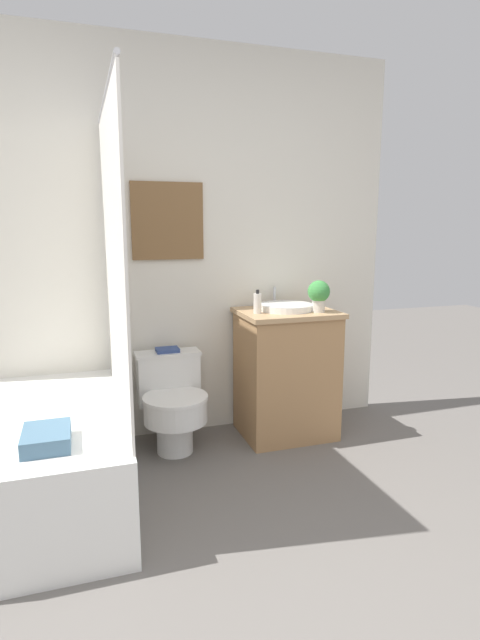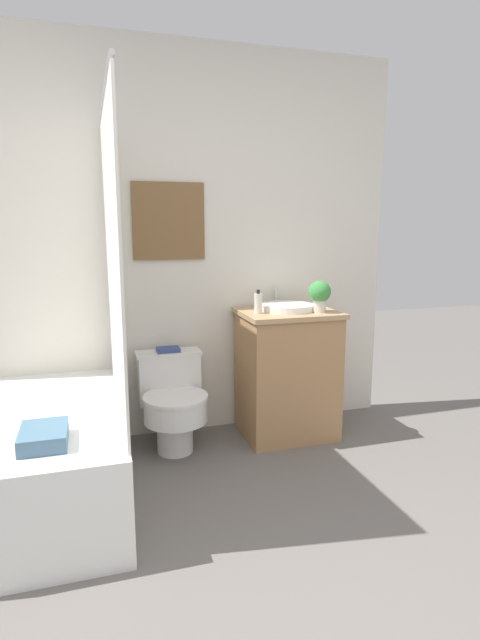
{
  "view_description": "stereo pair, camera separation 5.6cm",
  "coord_description": "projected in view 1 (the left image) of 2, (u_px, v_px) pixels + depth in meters",
  "views": [
    {
      "loc": [
        -0.54,
        -1.09,
        1.38
      ],
      "look_at": [
        0.35,
        1.65,
        0.83
      ],
      "focal_mm": 28.0,
      "sensor_mm": 36.0,
      "label": 1
    },
    {
      "loc": [
        -0.49,
        -1.11,
        1.38
      ],
      "look_at": [
        0.35,
        1.65,
        0.83
      ],
      "focal_mm": 28.0,
      "sensor_mm": 36.0,
      "label": 2
    }
  ],
  "objects": [
    {
      "name": "shower_area",
      "position": [
        58.0,
        447.0,
        2.5
      ],
      "size": [
        0.69,
        1.36,
        1.98
      ],
      "color": "white",
      "rests_on": "ground_plane"
    },
    {
      "name": "toilet",
      "position": [
        173.0,
        401.0,
        3.09
      ],
      "size": [
        0.41,
        0.52,
        0.59
      ],
      "color": "white",
      "rests_on": "ground_plane"
    },
    {
      "name": "soap_bottle",
      "position": [
        257.0,
        303.0,
        3.11
      ],
      "size": [
        0.05,
        0.05,
        0.15
      ],
      "color": "silver",
      "rests_on": "vanity"
    },
    {
      "name": "book_on_tank",
      "position": [
        167.0,
        350.0,
        3.16
      ],
      "size": [
        0.14,
        0.11,
        0.02
      ],
      "color": "#33477F",
      "rests_on": "toilet"
    },
    {
      "name": "sink",
      "position": [
        286.0,
        307.0,
        3.24
      ],
      "size": [
        0.36,
        0.39,
        0.13
      ],
      "color": "white",
      "rests_on": "vanity"
    },
    {
      "name": "wall_back",
      "position": [
        165.0,
        246.0,
        3.19
      ],
      "size": [
        3.09,
        0.07,
        2.5
      ],
      "color": "silver",
      "rests_on": "ground_plane"
    },
    {
      "name": "potted_plant",
      "position": [
        319.0,
        294.0,
        3.14
      ],
      "size": [
        0.14,
        0.14,
        0.2
      ],
      "color": "beige",
      "rests_on": "vanity"
    },
    {
      "name": "vanity",
      "position": [
        286.0,
        373.0,
        3.3
      ],
      "size": [
        0.62,
        0.5,
        0.84
      ],
      "color": "#AD7F51",
      "rests_on": "ground_plane"
    }
  ]
}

